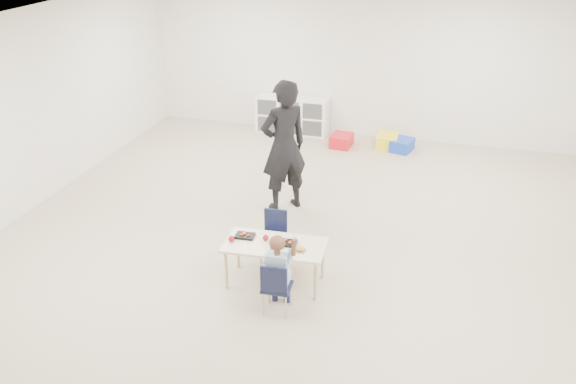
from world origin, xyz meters
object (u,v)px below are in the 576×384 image
(chair_near, at_px, (277,286))
(cubby_shelf, at_px, (292,115))
(table, at_px, (275,263))
(child, at_px, (277,271))
(adult, at_px, (284,146))

(chair_near, xyz_separation_m, cubby_shelf, (-1.40, 5.64, 0.03))
(table, height_order, cubby_shelf, cubby_shelf)
(chair_near, bearing_deg, cubby_shelf, 100.95)
(table, relative_size, cubby_shelf, 0.85)
(child, relative_size, cubby_shelf, 0.72)
(child, distance_m, adult, 2.57)
(child, bearing_deg, chair_near, 0.00)
(child, bearing_deg, cubby_shelf, 100.95)
(chair_near, bearing_deg, child, 0.00)
(table, relative_size, adult, 0.62)
(child, xyz_separation_m, adult, (-0.64, 2.45, 0.46))
(table, relative_size, chair_near, 1.86)
(chair_near, distance_m, adult, 2.61)
(table, distance_m, cubby_shelf, 5.28)
(table, distance_m, adult, 2.12)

